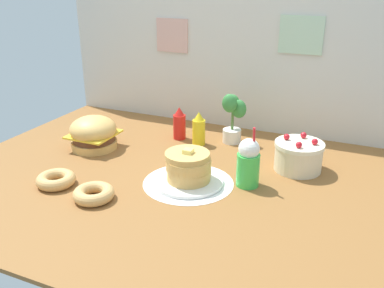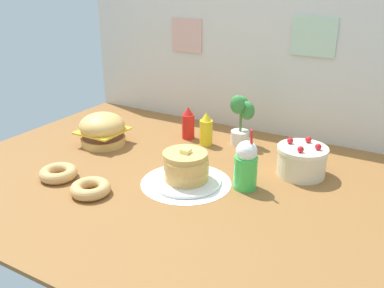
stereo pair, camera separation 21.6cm
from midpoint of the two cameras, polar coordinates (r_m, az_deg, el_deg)
name	(u,v)px [view 1 (the left image)]	position (r m, az deg, el deg)	size (l,w,h in m)	color
ground_plane	(171,180)	(2.20, -5.66, -4.89)	(2.37, 1.78, 0.02)	brown
back_wall	(231,61)	(2.81, 2.98, 11.03)	(2.37, 0.04, 0.88)	beige
doily_mat	(188,183)	(2.14, -3.41, -5.29)	(0.46, 0.46, 0.00)	white
burger	(93,133)	(2.61, -15.43, 1.36)	(0.27, 0.27, 0.20)	#DBA859
pancake_stack	(188,169)	(2.10, -3.43, -3.50)	(0.35, 0.35, 0.18)	white
layer_cake	(298,156)	(2.29, 11.51, -1.63)	(0.26, 0.26, 0.19)	beige
ketchup_bottle	(179,124)	(2.67, -4.02, 2.64)	(0.08, 0.08, 0.21)	red
mustard_bottle	(199,129)	(2.57, -1.49, 1.92)	(0.08, 0.08, 0.21)	yellow
cream_soda_cup	(248,163)	(2.07, 4.62, -2.59)	(0.11, 0.11, 0.31)	green
donut_pink_glaze	(56,179)	(2.24, -20.49, -4.54)	(0.19, 0.19, 0.06)	tan
donut_chocolate	(94,193)	(2.05, -16.05, -6.47)	(0.19, 0.19, 0.06)	tan
potted_plant	(233,116)	(2.58, 3.15, 3.71)	(0.14, 0.13, 0.32)	white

